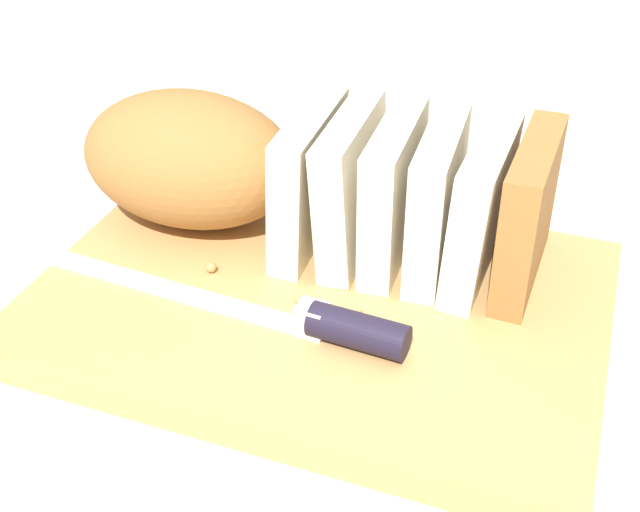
# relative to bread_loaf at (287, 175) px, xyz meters

# --- Properties ---
(ground_plane) EXTENTS (3.00, 3.00, 0.00)m
(ground_plane) POSITION_rel_bread_loaf_xyz_m (0.05, -0.06, -0.08)
(ground_plane) COLOR beige
(cutting_board) EXTENTS (0.41, 0.29, 0.03)m
(cutting_board) POSITION_rel_bread_loaf_xyz_m (0.05, -0.06, -0.07)
(cutting_board) COLOR tan
(cutting_board) RESTS_ON ground_plane
(bread_loaf) EXTENTS (0.36, 0.14, 0.11)m
(bread_loaf) POSITION_rel_bread_loaf_xyz_m (0.00, 0.00, 0.00)
(bread_loaf) COLOR #996633
(bread_loaf) RESTS_ON cutting_board
(bread_knife) EXTENTS (0.29, 0.03, 0.02)m
(bread_knife) POSITION_rel_bread_loaf_xyz_m (0.06, -0.11, -0.04)
(bread_knife) COLOR silver
(bread_knife) RESTS_ON cutting_board
(crumb_near_knife) EXTENTS (0.00, 0.00, 0.00)m
(crumb_near_knife) POSITION_rel_bread_loaf_xyz_m (0.09, -0.07, -0.05)
(crumb_near_knife) COLOR tan
(crumb_near_knife) RESTS_ON cutting_board
(crumb_near_loaf) EXTENTS (0.00, 0.00, 0.00)m
(crumb_near_loaf) POSITION_rel_bread_loaf_xyz_m (0.03, -0.03, -0.05)
(crumb_near_loaf) COLOR tan
(crumb_near_loaf) RESTS_ON cutting_board
(crumb_stray_left) EXTENTS (0.00, 0.00, 0.00)m
(crumb_stray_left) POSITION_rel_bread_loaf_xyz_m (0.04, -0.08, -0.05)
(crumb_stray_left) COLOR tan
(crumb_stray_left) RESTS_ON cutting_board
(crumb_stray_right) EXTENTS (0.01, 0.01, 0.01)m
(crumb_stray_right) POSITION_rel_bread_loaf_xyz_m (-0.03, -0.07, -0.05)
(crumb_stray_right) COLOR tan
(crumb_stray_right) RESTS_ON cutting_board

